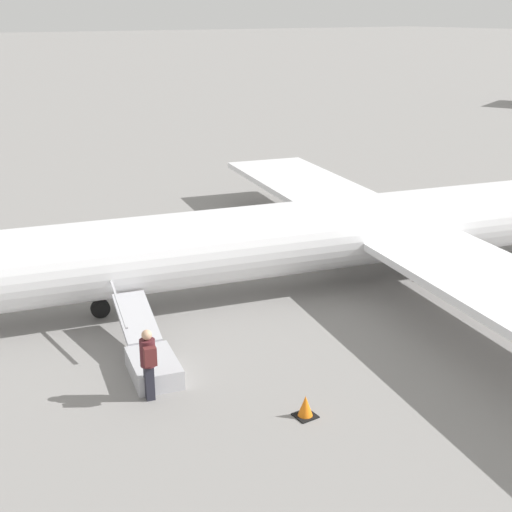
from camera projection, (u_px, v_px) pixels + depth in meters
name	position (u px, v px, depth m)	size (l,w,h in m)	color
ground_plane	(358.00, 281.00, 23.81)	(600.00, 600.00, 0.00)	gray
airplane_main	(385.00, 227.00, 23.52)	(31.50, 24.58, 6.02)	white
boarding_stairs	(150.00, 357.00, 17.80)	(1.85, 4.14, 1.56)	#B2B2B7
passenger	(148.00, 360.00, 16.24)	(0.40, 0.56, 1.74)	#23232D
traffic_cone_near_stairs	(305.00, 407.00, 15.78)	(0.46, 0.46, 0.51)	black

